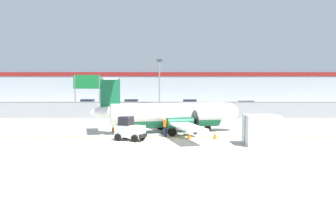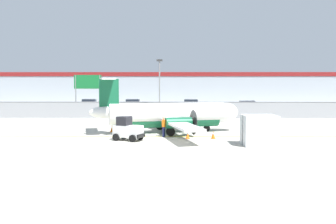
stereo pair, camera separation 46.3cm
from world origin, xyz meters
TOP-DOWN VIEW (x-y plane):
  - ground_plane at (0.00, 2.00)m, footprint 140.00×140.00m
  - perimeter_fence at (0.00, 18.00)m, footprint 98.00×0.10m
  - parking_lot_strip at (0.00, 29.50)m, footprint 98.00×17.00m
  - background_building at (0.00, 47.99)m, footprint 91.00×8.10m
  - commuter_airplane at (1.65, 4.43)m, footprint 13.66×15.91m
  - baggage_tug at (-1.70, -0.09)m, footprint 2.58×2.11m
  - ground_crew_worker at (1.10, 1.77)m, footprint 0.43×0.54m
  - cargo_container at (8.10, -2.31)m, footprint 2.47×2.09m
  - traffic_cone_near_left at (3.10, 4.89)m, footprint 0.36×0.36m
  - traffic_cone_near_right at (5.12, 0.79)m, footprint 0.36×0.36m
  - traffic_cone_far_left at (3.07, 0.87)m, footprint 0.36×0.36m
  - traffic_cone_far_right at (-3.73, 4.82)m, footprint 0.36×0.36m
  - parked_car_0 at (-12.36, 33.86)m, footprint 4.21×2.02m
  - parked_car_1 at (-4.92, 33.56)m, footprint 4.22×2.04m
  - parked_car_2 at (4.82, 33.05)m, footprint 4.20×2.00m
  - parked_car_3 at (13.54, 28.70)m, footprint 4.20×2.00m
  - apron_light_pole at (0.30, 15.56)m, footprint 0.70×0.30m
  - highway_sign at (-9.28, 19.86)m, footprint 3.60×0.14m

SIDE VIEW (x-z plane):
  - ground_plane at x=0.00m, z-range 0.00..0.01m
  - parking_lot_strip at x=0.00m, z-range 0.00..0.12m
  - traffic_cone_near_left at x=3.10m, z-range -0.01..0.63m
  - traffic_cone_near_right at x=5.12m, z-range -0.01..0.63m
  - traffic_cone_far_left at x=3.07m, z-range -0.01..0.63m
  - traffic_cone_far_right at x=-3.73m, z-range -0.01..0.63m
  - baggage_tug at x=-1.70m, z-range -0.08..1.80m
  - parked_car_0 at x=-12.36m, z-range 0.10..1.68m
  - parked_car_1 at x=-4.92m, z-range 0.10..1.68m
  - parked_car_2 at x=4.82m, z-range 0.10..1.68m
  - parked_car_3 at x=13.54m, z-range 0.10..1.68m
  - ground_crew_worker at x=1.10m, z-range 0.10..1.80m
  - cargo_container at x=8.10m, z-range 0.00..2.20m
  - perimeter_fence at x=0.00m, z-range 0.07..2.17m
  - commuter_airplane at x=1.65m, z-range -0.86..4.06m
  - background_building at x=0.00m, z-range 0.01..6.51m
  - highway_sign at x=-9.28m, z-range 1.39..6.89m
  - apron_light_pole at x=0.30m, z-range 0.67..7.94m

